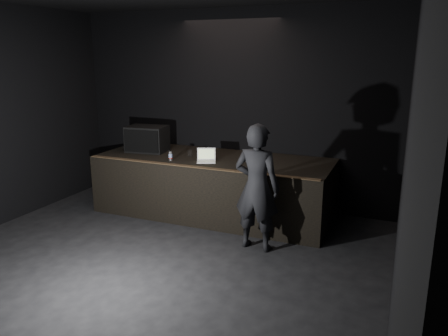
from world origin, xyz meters
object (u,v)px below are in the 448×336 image
stage_riser (214,186)px  beer_can (171,156)px  stage_monitor (147,139)px  person (257,188)px  laptop (206,158)px

stage_riser → beer_can: 0.93m
stage_monitor → beer_can: size_ratio=4.84×
stage_riser → person: 1.62m
stage_riser → stage_monitor: size_ratio=5.39×
stage_riser → laptop: 0.63m
stage_monitor → person: size_ratio=0.41×
stage_riser → beer_can: (-0.57, -0.47, 0.58)m
stage_riser → beer_can: beer_can is taller
stage_monitor → laptop: size_ratio=1.93×
laptop → stage_riser: bearing=66.5°
stage_monitor → laptop: stage_monitor is taller
stage_monitor → person: 2.70m
beer_can → person: size_ratio=0.08×
stage_monitor → person: (2.45, -1.07, -0.33)m
laptop → beer_can: (-0.57, -0.17, 0.02)m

